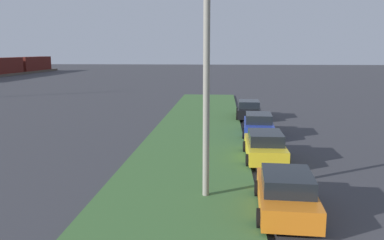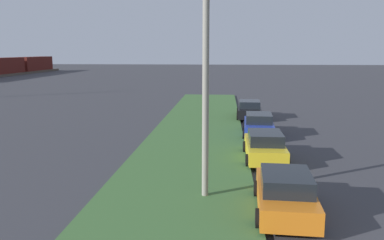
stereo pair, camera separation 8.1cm
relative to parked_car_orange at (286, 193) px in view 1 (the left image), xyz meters
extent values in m
cube|color=#3D6633|center=(5.60, 3.84, -0.66)|extent=(60.00, 6.00, 0.12)
cube|color=orange|center=(0.05, 0.00, -0.15)|extent=(4.39, 2.03, 0.70)
cube|color=black|center=(-0.15, 0.01, 0.48)|extent=(2.28, 1.72, 0.55)
cylinder|color=black|center=(1.45, 0.82, -0.40)|extent=(0.65, 0.25, 0.64)
cylinder|color=black|center=(1.35, -0.97, -0.40)|extent=(0.65, 0.25, 0.64)
cylinder|color=black|center=(-1.25, 0.97, -0.40)|extent=(0.65, 0.25, 0.64)
cylinder|color=black|center=(-1.35, -0.83, -0.40)|extent=(0.65, 0.25, 0.64)
cube|color=gold|center=(6.68, 0.03, -0.15)|extent=(4.30, 1.80, 0.70)
cube|color=black|center=(6.48, 0.03, 0.48)|extent=(2.20, 1.60, 0.55)
cylinder|color=black|center=(8.03, 0.93, -0.40)|extent=(0.64, 0.22, 0.64)
cylinder|color=black|center=(8.03, -0.87, -0.40)|extent=(0.64, 0.22, 0.64)
cylinder|color=black|center=(5.33, 0.93, -0.40)|extent=(0.64, 0.22, 0.64)
cylinder|color=black|center=(5.33, -0.87, -0.40)|extent=(0.64, 0.22, 0.64)
cube|color=#23389E|center=(12.57, -0.15, -0.15)|extent=(4.38, 2.00, 0.70)
cube|color=black|center=(12.37, -0.14, 0.48)|extent=(2.27, 1.70, 0.55)
cylinder|color=black|center=(13.96, 0.68, -0.40)|extent=(0.65, 0.25, 0.64)
cylinder|color=black|center=(13.87, -1.12, -0.40)|extent=(0.65, 0.25, 0.64)
cylinder|color=black|center=(11.26, 0.81, -0.40)|extent=(0.65, 0.25, 0.64)
cylinder|color=black|center=(11.17, -0.99, -0.40)|extent=(0.65, 0.25, 0.64)
cube|color=black|center=(19.24, 0.03, -0.15)|extent=(4.36, 1.96, 0.70)
cube|color=black|center=(19.04, 0.04, 0.48)|extent=(2.26, 1.68, 0.55)
cylinder|color=black|center=(20.62, 0.88, -0.40)|extent=(0.65, 0.24, 0.64)
cylinder|color=black|center=(20.55, -0.91, -0.40)|extent=(0.65, 0.24, 0.64)
cylinder|color=black|center=(17.92, 0.98, -0.40)|extent=(0.65, 0.24, 0.64)
cylinder|color=black|center=(17.86, -0.82, -0.40)|extent=(0.65, 0.24, 0.64)
cube|color=#511914|center=(70.06, 49.95, 1.48)|extent=(14.00, 3.00, 3.40)
cube|color=#511914|center=(85.26, 49.95, 1.48)|extent=(14.00, 3.00, 3.40)
cylinder|color=gray|center=(1.20, 2.75, 3.03)|extent=(0.24, 0.24, 7.50)
camera|label=1|loc=(-12.94, 2.17, 4.71)|focal=37.29mm
camera|label=2|loc=(-12.93, 2.09, 4.71)|focal=37.29mm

